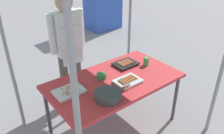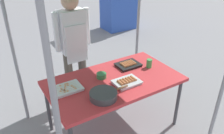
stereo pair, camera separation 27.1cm
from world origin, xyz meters
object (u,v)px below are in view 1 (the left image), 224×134
object	(u,v)px
drink_cup_near_edge	(146,62)
vendor_woman	(68,44)
stall_table	(115,83)
tray_pork_links	(125,64)
tray_grilled_sausages	(128,81)
condiment_bowl	(101,76)
cooking_wok	(108,95)
tray_meat_skewers	(69,92)

from	to	relation	value
drink_cup_near_edge	vendor_woman	distance (m)	1.09
stall_table	tray_pork_links	xyz separation A→B (m)	(0.34, 0.20, 0.07)
vendor_woman	tray_grilled_sausages	bearing A→B (deg)	103.95
condiment_bowl	stall_table	bearing A→B (deg)	-47.33
cooking_wok	condiment_bowl	distance (m)	0.42
tray_grilled_sausages	tray_pork_links	size ratio (longest dim) A/B	1.00
tray_grilled_sausages	tray_pork_links	distance (m)	0.43
condiment_bowl	vendor_woman	xyz separation A→B (m)	(-0.05, 0.70, 0.21)
condiment_bowl	vendor_woman	size ratio (longest dim) A/B	0.07
tray_pork_links	cooking_wok	distance (m)	0.78
tray_grilled_sausages	cooking_wok	world-z (taller)	cooking_wok
tray_pork_links	condiment_bowl	bearing A→B (deg)	-170.25
tray_pork_links	drink_cup_near_edge	xyz separation A→B (m)	(0.21, -0.17, 0.04)
stall_table	vendor_woman	distance (m)	0.88
stall_table	tray_grilled_sausages	bearing A→B (deg)	-61.56
tray_meat_skewers	tray_pork_links	xyz separation A→B (m)	(0.91, 0.11, 0.00)
tray_meat_skewers	vendor_woman	world-z (taller)	vendor_woman
tray_meat_skewers	cooking_wok	bearing A→B (deg)	-51.51
tray_grilled_sausages	condiment_bowl	world-z (taller)	condiment_bowl
stall_table	condiment_bowl	bearing A→B (deg)	132.67
stall_table	tray_meat_skewers	size ratio (longest dim) A/B	4.83
cooking_wok	stall_table	bearing A→B (deg)	41.34
tray_pork_links	vendor_woman	bearing A→B (deg)	128.94
tray_pork_links	drink_cup_near_edge	distance (m)	0.28
tray_meat_skewers	vendor_woman	size ratio (longest dim) A/B	0.20
stall_table	tray_grilled_sausages	distance (m)	0.19
tray_grilled_sausages	vendor_woman	world-z (taller)	vendor_woman
tray_meat_skewers	stall_table	bearing A→B (deg)	-8.89
tray_meat_skewers	cooking_wok	size ratio (longest dim) A/B	0.73
tray_grilled_sausages	stall_table	bearing A→B (deg)	118.44
cooking_wok	drink_cup_near_edge	xyz separation A→B (m)	(0.85, 0.28, 0.02)
stall_table	cooking_wok	bearing A→B (deg)	-138.66
tray_meat_skewers	condiment_bowl	distance (m)	0.46
cooking_wok	condiment_bowl	size ratio (longest dim) A/B	3.76
condiment_bowl	cooking_wok	bearing A→B (deg)	-116.12
tray_meat_skewers	vendor_woman	bearing A→B (deg)	60.71
tray_grilled_sausages	vendor_woman	size ratio (longest dim) A/B	0.19
tray_pork_links	cooking_wok	bearing A→B (deg)	-144.54
condiment_bowl	vendor_woman	bearing A→B (deg)	94.14
drink_cup_near_edge	vendor_woman	size ratio (longest dim) A/B	0.07
tray_grilled_sausages	drink_cup_near_edge	world-z (taller)	drink_cup_near_edge
tray_meat_skewers	drink_cup_near_edge	distance (m)	1.13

